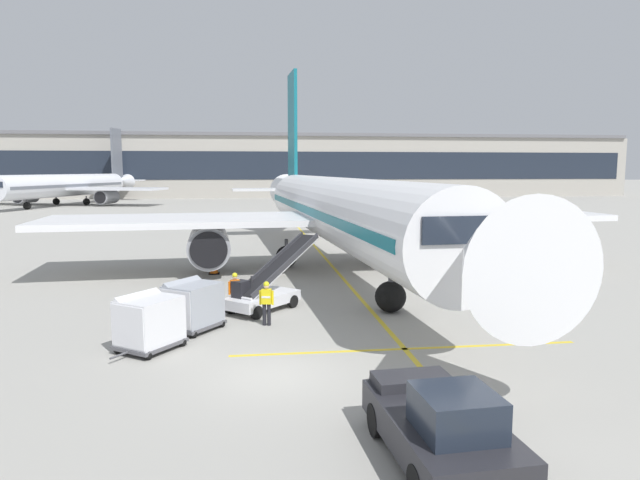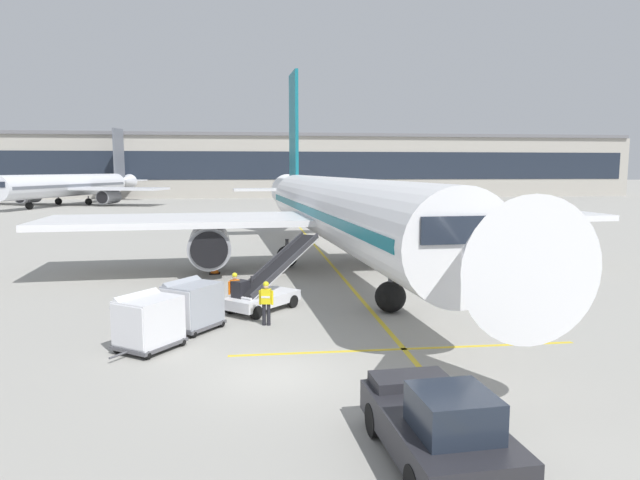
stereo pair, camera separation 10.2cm
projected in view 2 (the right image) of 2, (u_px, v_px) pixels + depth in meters
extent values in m
plane|color=#9E9B93|center=(272.00, 376.00, 16.58)|extent=(600.00, 600.00, 0.00)
cylinder|color=white|center=(338.00, 210.00, 33.52)|extent=(6.04, 34.33, 3.83)
cube|color=#146B7A|center=(338.00, 210.00, 33.52)|extent=(5.99, 32.97, 0.46)
cone|color=white|center=(493.00, 259.00, 15.01)|extent=(3.88, 4.06, 3.64)
cone|color=white|center=(292.00, 192.00, 53.12)|extent=(3.65, 6.33, 3.26)
cube|color=white|center=(186.00, 220.00, 32.78)|extent=(16.63, 7.87, 0.36)
cylinder|color=#93969E|center=(209.00, 245.00, 32.53)|extent=(2.66, 4.59, 2.37)
cylinder|color=black|center=(209.00, 250.00, 30.31)|extent=(2.02, 0.25, 2.02)
cube|color=white|center=(470.00, 216.00, 36.07)|extent=(16.63, 7.87, 0.36)
cylinder|color=#93969E|center=(455.00, 239.00, 35.34)|extent=(2.66, 4.59, 2.37)
cylinder|color=black|center=(471.00, 243.00, 33.13)|extent=(2.02, 0.25, 2.02)
cube|color=#146B7A|center=(294.00, 130.00, 50.93)|extent=(0.55, 4.11, 10.25)
cube|color=white|center=(294.00, 189.00, 51.29)|extent=(11.19, 3.44, 0.20)
cube|color=#1E2633|center=(452.00, 227.00, 17.55)|extent=(2.79, 1.89, 0.84)
cylinder|color=#47474C|center=(391.00, 284.00, 23.84)|extent=(0.22, 0.22, 1.09)
sphere|color=black|center=(390.00, 297.00, 23.91)|extent=(1.34, 1.34, 1.34)
cylinder|color=#47474C|center=(287.00, 248.00, 34.96)|extent=(0.22, 0.22, 1.09)
sphere|color=black|center=(287.00, 256.00, 35.03)|extent=(1.34, 1.34, 1.34)
cylinder|color=#47474C|center=(376.00, 245.00, 36.03)|extent=(0.22, 0.22, 1.09)
sphere|color=black|center=(376.00, 254.00, 36.10)|extent=(1.34, 1.34, 1.34)
cube|color=silver|center=(262.00, 299.00, 24.20)|extent=(3.48, 3.59, 0.44)
cube|color=black|center=(241.00, 289.00, 23.58)|extent=(0.82, 0.82, 0.70)
cylinder|color=#333338|center=(252.00, 285.00, 24.13)|extent=(0.08, 0.08, 0.80)
cube|color=silver|center=(279.00, 266.00, 24.99)|extent=(3.91, 4.14, 2.30)
cube|color=black|center=(279.00, 264.00, 24.98)|extent=(3.71, 3.94, 2.15)
cube|color=#333338|center=(287.00, 264.00, 24.72)|extent=(3.25, 3.53, 2.33)
cube|color=#333338|center=(272.00, 262.00, 25.23)|extent=(3.25, 3.53, 2.33)
cylinder|color=black|center=(293.00, 301.00, 24.77)|extent=(0.53, 0.55, 0.56)
cylinder|color=black|center=(267.00, 297.00, 25.62)|extent=(0.53, 0.55, 0.56)
cylinder|color=black|center=(256.00, 312.00, 22.84)|extent=(0.53, 0.55, 0.56)
cylinder|color=black|center=(230.00, 307.00, 23.69)|extent=(0.53, 0.55, 0.56)
cube|color=#515156|center=(193.00, 324.00, 21.31)|extent=(2.47, 2.56, 0.12)
cylinder|color=#4C4C51|center=(168.00, 334.00, 20.14)|extent=(0.47, 0.61, 0.07)
cube|color=#9EA3AD|center=(193.00, 304.00, 21.21)|extent=(2.33, 2.42, 1.50)
cube|color=#9EA3AD|center=(184.00, 289.00, 21.35)|extent=(1.75, 1.98, 0.74)
cube|color=silver|center=(175.00, 309.00, 20.37)|extent=(1.18, 0.87, 1.38)
sphere|color=black|center=(165.00, 329.00, 20.95)|extent=(0.30, 0.30, 0.30)
sphere|color=black|center=(193.00, 334.00, 20.30)|extent=(0.30, 0.30, 0.30)
sphere|color=black|center=(194.00, 319.00, 22.34)|extent=(0.30, 0.30, 0.30)
sphere|color=black|center=(221.00, 323.00, 21.69)|extent=(0.30, 0.30, 0.30)
cube|color=#515156|center=(150.00, 343.00, 18.99)|extent=(2.47, 2.56, 0.12)
cylinder|color=#4C4C51|center=(118.00, 355.00, 17.82)|extent=(0.47, 0.61, 0.07)
cube|color=silver|center=(149.00, 320.00, 18.89)|extent=(2.33, 2.42, 1.50)
cube|color=silver|center=(140.00, 303.00, 19.02)|extent=(1.75, 1.98, 0.74)
cube|color=silver|center=(127.00, 327.00, 18.05)|extent=(1.18, 0.87, 1.38)
sphere|color=black|center=(117.00, 349.00, 18.63)|extent=(0.30, 0.30, 0.30)
sphere|color=black|center=(147.00, 355.00, 17.97)|extent=(0.30, 0.30, 0.30)
sphere|color=black|center=(153.00, 336.00, 20.02)|extent=(0.30, 0.30, 0.30)
sphere|color=black|center=(182.00, 342.00, 19.36)|extent=(0.30, 0.30, 0.30)
cube|color=#232328|center=(437.00, 431.00, 11.60)|extent=(2.38, 4.52, 0.70)
cube|color=#1E2633|center=(453.00, 412.00, 10.76)|extent=(1.56, 1.63, 0.80)
cube|color=#28282D|center=(410.00, 380.00, 13.15)|extent=(1.84, 1.08, 0.24)
cylinder|color=black|center=(451.00, 413.00, 13.14)|extent=(0.33, 0.78, 0.76)
cylinder|color=black|center=(375.00, 420.00, 12.80)|extent=(0.33, 0.78, 0.76)
cylinder|color=black|center=(511.00, 475.00, 10.48)|extent=(0.33, 0.78, 0.76)
cylinder|color=black|center=(269.00, 314.00, 21.92)|extent=(0.15, 0.15, 0.86)
cylinder|color=black|center=(264.00, 314.00, 21.93)|extent=(0.15, 0.15, 0.86)
cube|color=yellow|center=(266.00, 296.00, 21.84)|extent=(0.42, 0.31, 0.58)
cube|color=white|center=(266.00, 297.00, 21.71)|extent=(0.34, 0.08, 0.08)
sphere|color=beige|center=(266.00, 286.00, 21.78)|extent=(0.21, 0.21, 0.21)
sphere|color=yellow|center=(266.00, 284.00, 21.78)|extent=(0.23, 0.23, 0.23)
cylinder|color=yellow|center=(272.00, 298.00, 21.82)|extent=(0.09, 0.09, 0.56)
cylinder|color=yellow|center=(260.00, 297.00, 21.86)|extent=(0.09, 0.09, 0.56)
cylinder|color=black|center=(237.00, 303.00, 23.79)|extent=(0.15, 0.15, 0.86)
cylinder|color=black|center=(233.00, 303.00, 23.73)|extent=(0.15, 0.15, 0.86)
cube|color=orange|center=(235.00, 287.00, 23.67)|extent=(0.43, 0.32, 0.58)
cube|color=white|center=(235.00, 287.00, 23.55)|extent=(0.33, 0.09, 0.08)
sphere|color=beige|center=(235.00, 277.00, 23.62)|extent=(0.21, 0.21, 0.21)
sphere|color=yellow|center=(235.00, 275.00, 23.61)|extent=(0.23, 0.23, 0.23)
cylinder|color=orange|center=(240.00, 287.00, 23.76)|extent=(0.09, 0.09, 0.56)
cylinder|color=orange|center=(229.00, 288.00, 23.59)|extent=(0.09, 0.09, 0.56)
cube|color=black|center=(215.00, 273.00, 32.87)|extent=(0.62, 0.62, 0.05)
cone|color=orange|center=(215.00, 267.00, 32.82)|extent=(0.50, 0.50, 0.65)
cylinder|color=white|center=(215.00, 267.00, 32.82)|extent=(0.27, 0.27, 0.08)
cube|color=yellow|center=(336.00, 270.00, 33.97)|extent=(0.20, 110.00, 0.01)
cube|color=yellow|center=(407.00, 349.00, 19.07)|extent=(12.00, 0.20, 0.01)
cube|color=#A8A399|center=(309.00, 167.00, 131.10)|extent=(145.92, 20.79, 13.16)
cube|color=#1E2633|center=(314.00, 166.00, 120.77)|extent=(141.54, 0.10, 5.92)
cube|color=slate|center=(310.00, 137.00, 128.19)|extent=(144.46, 17.67, 0.70)
cylinder|color=silver|center=(67.00, 185.00, 94.83)|extent=(12.40, 33.13, 3.73)
cube|color=slate|center=(67.00, 185.00, 94.83)|extent=(12.08, 31.86, 0.45)
cone|color=silver|center=(123.00, 181.00, 114.09)|extent=(4.64, 6.60, 3.17)
cube|color=silver|center=(23.00, 188.00, 96.96)|extent=(17.03, 10.61, 0.36)
cylinder|color=#93969E|center=(28.00, 196.00, 96.29)|extent=(3.38, 4.79, 2.31)
cylinder|color=black|center=(19.00, 197.00, 94.11)|extent=(1.93, 0.63, 1.97)
cube|color=silver|center=(118.00, 189.00, 94.49)|extent=(17.03, 10.61, 0.36)
cylinder|color=#93969E|center=(109.00, 197.00, 94.18)|extent=(3.38, 4.79, 2.31)
cylinder|color=black|center=(102.00, 197.00, 92.00)|extent=(1.93, 0.63, 1.97)
cube|color=slate|center=(119.00, 154.00, 111.95)|extent=(1.33, 3.93, 10.00)
cube|color=silver|center=(119.00, 180.00, 112.30)|extent=(11.09, 5.41, 0.20)
cube|color=#1E2633|center=(0.00, 184.00, 79.13)|extent=(2.96, 2.31, 0.82)
cylinder|color=#47474C|center=(29.00, 203.00, 85.31)|extent=(0.22, 0.22, 0.95)
sphere|color=black|center=(29.00, 206.00, 85.36)|extent=(1.17, 1.17, 1.17)
cylinder|color=#47474C|center=(58.00, 199.00, 97.16)|extent=(0.22, 0.22, 0.95)
sphere|color=black|center=(58.00, 201.00, 97.22)|extent=(1.17, 1.17, 1.17)
cylinder|color=#47474C|center=(88.00, 199.00, 96.36)|extent=(0.22, 0.22, 0.95)
sphere|color=black|center=(89.00, 202.00, 96.42)|extent=(1.17, 1.17, 1.17)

